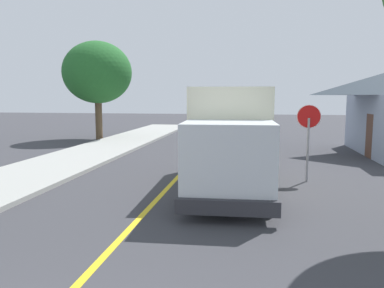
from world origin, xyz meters
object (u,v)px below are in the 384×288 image
object	(u,v)px
parked_car_mid	(237,129)
stop_sign	(308,128)
parked_car_near	(230,140)
street_tree_down_block	(97,73)
box_truck	(231,133)

from	to	relation	value
parked_car_mid	stop_sign	world-z (taller)	stop_sign
parked_car_near	stop_sign	size ratio (longest dim) A/B	1.69
parked_car_near	parked_car_mid	world-z (taller)	same
parked_car_near	street_tree_down_block	world-z (taller)	street_tree_down_block
stop_sign	street_tree_down_block	xyz separation A→B (m)	(-12.26, 11.07, 2.66)
street_tree_down_block	box_truck	bearing A→B (deg)	-51.50
box_truck	stop_sign	size ratio (longest dim) A/B	2.74
parked_car_mid	parked_car_near	bearing A→B (deg)	-90.52
box_truck	parked_car_mid	bearing A→B (deg)	91.33
parked_car_near	parked_car_mid	distance (m)	6.47
street_tree_down_block	parked_car_near	bearing A→B (deg)	-32.65
box_truck	street_tree_down_block	world-z (taller)	street_tree_down_block
box_truck	parked_car_near	bearing A→B (deg)	93.26
box_truck	parked_car_near	world-z (taller)	box_truck
box_truck	parked_car_mid	xyz separation A→B (m)	(-0.29, 12.66, -0.97)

